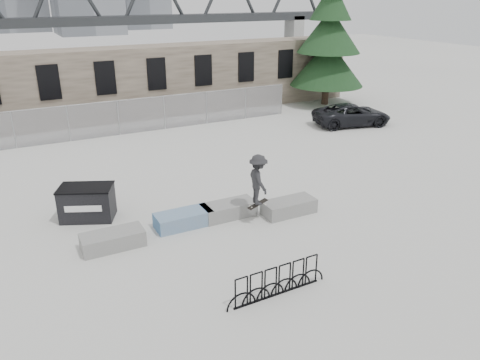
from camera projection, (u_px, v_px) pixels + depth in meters
name	position (u px, v px, depth m)	size (l,w,h in m)	color
ground	(205.00, 222.00, 16.86)	(120.00, 120.00, 0.00)	beige
stone_wall	(102.00, 85.00, 29.40)	(36.00, 2.58, 4.50)	#66584B
chainlink_fence	(118.00, 117.00, 26.78)	(22.06, 0.06, 2.02)	gray
planter_far_left	(113.00, 239.00, 15.13)	(2.00, 0.90, 0.53)	gray
planter_center_left	(184.00, 219.00, 16.50)	(2.00, 0.90, 0.53)	teal
planter_center_right	(229.00, 209.00, 17.23)	(2.00, 0.90, 0.53)	gray
planter_offset	(289.00, 206.00, 17.45)	(2.00, 0.90, 0.53)	gray
dumpster	(87.00, 203.00, 16.95)	(2.20, 1.82, 1.24)	black
bike_rack	(278.00, 281.00, 12.68)	(3.14, 0.13, 0.90)	black
spruce_tree	(329.00, 39.00, 32.85)	(5.23, 5.23, 11.50)	#38281E
truss_bridge	(114.00, 19.00, 64.89)	(70.00, 3.00, 9.80)	#2D3033
suv	(352.00, 115.00, 28.90)	(2.21, 4.79, 1.33)	black
skateboarder	(258.00, 180.00, 16.32)	(0.81, 1.25, 1.95)	#262628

